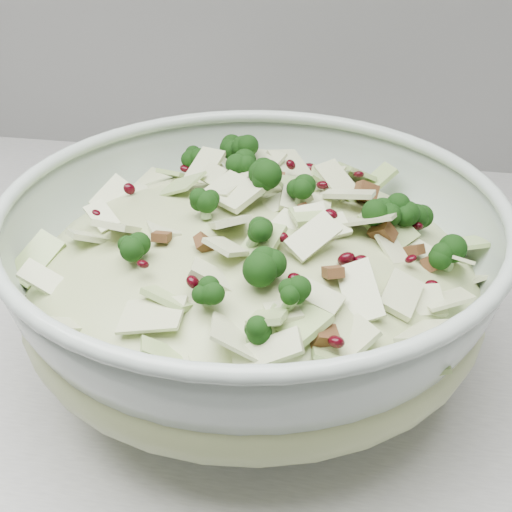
{
  "coord_description": "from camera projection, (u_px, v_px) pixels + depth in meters",
  "views": [
    {
      "loc": [
        -0.34,
        1.2,
        1.25
      ],
      "look_at": [
        -0.41,
        1.59,
        1.0
      ],
      "focal_mm": 50.0,
      "sensor_mm": 36.0,
      "label": 1
    }
  ],
  "objects": [
    {
      "name": "mixing_bowl",
      "position": [
        253.0,
        283.0,
        0.49
      ],
      "size": [
        0.39,
        0.39,
        0.13
      ],
      "rotation": [
        0.0,
        0.0,
        0.18
      ],
      "color": "#ADBEB2",
      "rests_on": "counter"
    },
    {
      "name": "salad",
      "position": [
        253.0,
        257.0,
        0.48
      ],
      "size": [
        0.36,
        0.36,
        0.14
      ],
      "rotation": [
        0.0,
        0.0,
        -0.17
      ],
      "color": "#B4BA7F",
      "rests_on": "mixing_bowl"
    }
  ]
}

